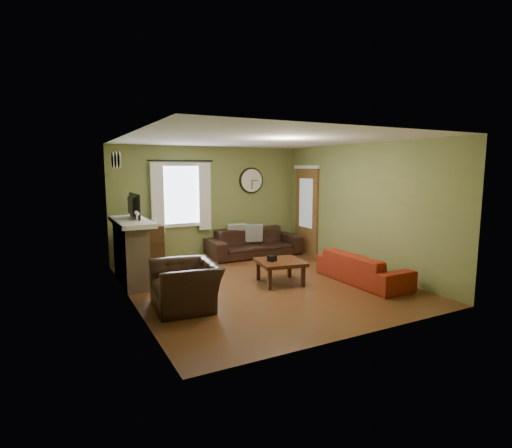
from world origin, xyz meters
name	(u,v)px	position (x,y,z in m)	size (l,w,h in m)	color
floor	(261,283)	(0.00, 0.00, 0.00)	(4.60, 5.20, 0.00)	#583118
ceiling	(262,140)	(0.00, 0.00, 2.60)	(4.60, 5.20, 0.00)	white
wall_left	(129,221)	(-2.30, 0.00, 1.30)	(0.00, 5.20, 2.60)	olive
wall_right	(360,208)	(2.30, 0.00, 1.30)	(0.00, 5.20, 2.60)	olive
wall_back	(209,202)	(0.00, 2.60, 1.30)	(4.60, 0.00, 2.60)	olive
wall_front	(362,235)	(0.00, -2.60, 1.30)	(4.60, 0.00, 2.60)	olive
fireplace	(131,254)	(-2.10, 1.15, 0.55)	(0.40, 1.40, 1.10)	tan
firebox	(142,266)	(-1.91, 1.15, 0.30)	(0.04, 0.60, 0.55)	black
mantel	(131,222)	(-2.07, 1.15, 1.14)	(0.58, 1.60, 0.08)	white
tv	(130,209)	(-2.05, 1.30, 1.35)	(0.60, 0.08, 0.35)	black
tv_screen	(134,206)	(-1.97, 1.30, 1.41)	(0.02, 0.62, 0.36)	#994C3F
medallion_left	(119,159)	(-2.28, 0.80, 2.25)	(0.28, 0.28, 0.03)	white
medallion_mid	(116,160)	(-2.28, 1.15, 2.25)	(0.28, 0.28, 0.03)	white
medallion_right	(113,160)	(-2.28, 1.50, 2.25)	(0.28, 0.28, 0.03)	white
window_pane	(181,195)	(-0.70, 2.58, 1.50)	(1.00, 0.02, 1.30)	silver
curtain_rod	(181,161)	(-0.70, 2.48, 2.27)	(0.03, 0.03, 1.50)	black
curtain_left	(158,198)	(-1.25, 2.48, 1.45)	(0.28, 0.04, 1.55)	white
curtain_right	(205,197)	(-0.15, 2.48, 1.45)	(0.28, 0.04, 1.55)	white
wall_clock	(252,181)	(1.10, 2.55, 1.80)	(0.64, 0.06, 0.64)	white
door	(307,211)	(2.27, 1.85, 1.05)	(0.05, 0.90, 2.10)	brown
bookshelf	(146,246)	(-1.58, 2.29, 0.44)	(0.74, 0.31, 0.88)	#32200E
book	(145,222)	(-1.58, 2.28, 0.96)	(0.18, 0.24, 0.02)	#3E1C0D
sofa_brown	(254,242)	(0.95, 2.14, 0.33)	(2.25, 0.88, 0.66)	black
pillow_left	(236,233)	(0.60, 2.38, 0.55)	(0.45, 0.13, 0.45)	gray
pillow_right	(254,233)	(0.99, 2.21, 0.55)	(0.42, 0.12, 0.42)	gray
sofa_red	(363,268)	(1.71, -0.78, 0.28)	(1.89, 0.74, 0.55)	maroon
armchair	(186,285)	(-1.61, -0.58, 0.35)	(1.06, 0.93, 0.69)	black
coffee_table	(280,272)	(0.32, -0.13, 0.21)	(0.80, 0.80, 0.43)	#3E1C0D
tissue_box	(272,262)	(0.17, -0.11, 0.40)	(0.13, 0.13, 0.10)	black
wine_glass_a	(138,218)	(-2.05, 0.63, 1.27)	(0.06, 0.06, 0.18)	white
wine_glass_b	(136,217)	(-2.05, 0.74, 1.28)	(0.07, 0.07, 0.19)	white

